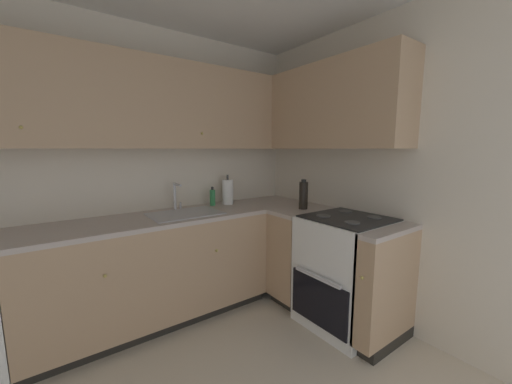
% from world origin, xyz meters
% --- Properties ---
extents(wall_back, '(4.03, 0.05, 2.48)m').
position_xyz_m(wall_back, '(0.00, 1.43, 1.24)').
color(wall_back, beige).
rests_on(wall_back, ground_plane).
extents(wall_right, '(0.05, 2.92, 2.48)m').
position_xyz_m(wall_right, '(1.99, 0.00, 1.24)').
color(wall_right, beige).
rests_on(wall_right, ground_plane).
extents(lower_cabinets_back, '(1.88, 0.62, 0.86)m').
position_xyz_m(lower_cabinets_back, '(0.43, 1.11, 0.43)').
color(lower_cabinets_back, tan).
rests_on(lower_cabinets_back, ground_plane).
extents(countertop_back, '(3.08, 0.60, 0.03)m').
position_xyz_m(countertop_back, '(0.42, 1.11, 0.88)').
color(countertop_back, '#B7A89E').
rests_on(countertop_back, lower_cabinets_back).
extents(lower_cabinets_right, '(0.62, 1.09, 0.86)m').
position_xyz_m(lower_cabinets_right, '(1.67, 0.38, 0.43)').
color(lower_cabinets_right, tan).
rests_on(lower_cabinets_right, ground_plane).
extents(countertop_right, '(0.60, 1.09, 0.03)m').
position_xyz_m(countertop_right, '(1.66, 0.38, 0.88)').
color(countertop_right, '#B7A89E').
rests_on(countertop_right, lower_cabinets_right).
extents(oven_range, '(0.68, 0.62, 1.04)m').
position_xyz_m(oven_range, '(1.68, 0.15, 0.45)').
color(oven_range, white).
rests_on(oven_range, ground_plane).
extents(upper_cabinets_back, '(2.76, 0.34, 0.71)m').
position_xyz_m(upper_cabinets_back, '(0.26, 1.25, 1.80)').
color(upper_cabinets_back, tan).
extents(upper_cabinets_right, '(0.32, 1.62, 0.71)m').
position_xyz_m(upper_cabinets_right, '(1.80, 0.60, 1.80)').
color(upper_cabinets_right, tan).
extents(sink, '(0.59, 0.40, 0.10)m').
position_xyz_m(sink, '(0.69, 1.08, 0.85)').
color(sink, '#B7B7BC').
rests_on(sink, countertop_back).
extents(faucet, '(0.07, 0.16, 0.25)m').
position_xyz_m(faucet, '(0.70, 1.29, 1.04)').
color(faucet, silver).
rests_on(faucet, countertop_back).
extents(soap_bottle, '(0.05, 0.05, 0.18)m').
position_xyz_m(soap_bottle, '(1.07, 1.29, 0.97)').
color(soap_bottle, '#338C4C').
rests_on(soap_bottle, countertop_back).
extents(paper_towel_roll, '(0.11, 0.11, 0.31)m').
position_xyz_m(paper_towel_roll, '(1.23, 1.27, 1.02)').
color(paper_towel_roll, white).
rests_on(paper_towel_roll, countertop_back).
extents(oil_bottle, '(0.08, 0.08, 0.28)m').
position_xyz_m(oil_bottle, '(1.66, 0.64, 1.02)').
color(oil_bottle, black).
rests_on(oil_bottle, countertop_right).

